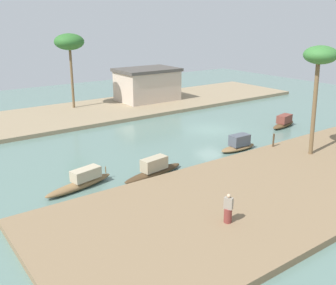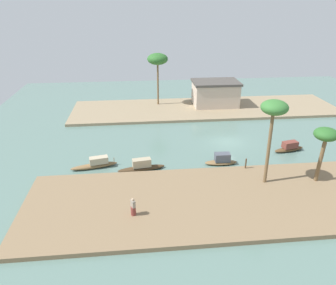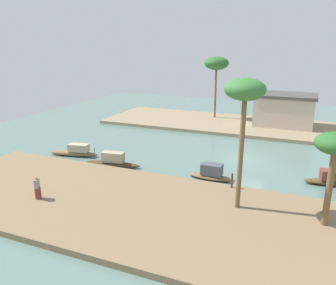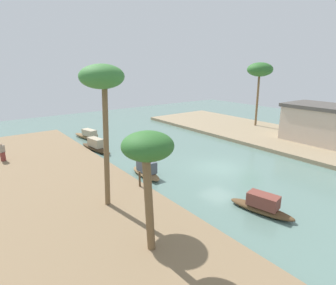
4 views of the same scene
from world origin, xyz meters
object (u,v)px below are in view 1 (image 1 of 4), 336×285
object	(u,v)px
mooring_post	(273,140)
palm_tree_right_tall	(69,43)
riverside_building	(147,84)
sampan_with_tall_canopy	(82,181)
sampan_midstream	(284,122)
sampan_near_left_bank	(154,169)
person_on_near_bank	(228,211)
sampan_open_hull	(239,144)
palm_tree_left_near	(320,59)

from	to	relation	value
mooring_post	palm_tree_right_tall	distance (m)	24.41
mooring_post	palm_tree_right_tall	bearing A→B (deg)	107.78
palm_tree_right_tall	riverside_building	size ratio (longest dim) A/B	1.11
sampan_with_tall_canopy	palm_tree_right_tall	size ratio (longest dim) A/B	0.60
sampan_midstream	sampan_near_left_bank	bearing A→B (deg)	177.01
sampan_near_left_bank	person_on_near_bank	bearing A→B (deg)	-104.59
sampan_near_left_bank	sampan_open_hull	xyz separation A→B (m)	(8.47, 0.47, 0.02)
sampan_midstream	sampan_open_hull	size ratio (longest dim) A/B	1.13
sampan_midstream	mooring_post	distance (m)	7.77
riverside_building	person_on_near_bank	bearing A→B (deg)	-115.00
mooring_post	person_on_near_bank	bearing A→B (deg)	-149.97
sampan_with_tall_canopy	palm_tree_left_near	bearing A→B (deg)	-29.21
sampan_midstream	palm_tree_left_near	size ratio (longest dim) A/B	0.49
sampan_open_hull	riverside_building	size ratio (longest dim) A/B	0.47
sampan_near_left_bank	sampan_with_tall_canopy	xyz separation A→B (m)	(-4.69, 1.04, -0.02)
sampan_midstream	palm_tree_right_tall	distance (m)	23.91
sampan_open_hull	sampan_with_tall_canopy	world-z (taller)	sampan_open_hull
person_on_near_bank	palm_tree_left_near	distance (m)	14.31
sampan_with_tall_canopy	person_on_near_bank	bearing A→B (deg)	-78.57
person_on_near_bank	mooring_post	bearing A→B (deg)	-86.33
mooring_post	palm_tree_right_tall	xyz separation A→B (m)	(-7.18, 22.38, 6.59)
person_on_near_bank	palm_tree_left_near	world-z (taller)	palm_tree_left_near
sampan_near_left_bank	mooring_post	xyz separation A→B (m)	(10.46, -1.31, 0.44)
palm_tree_left_near	riverside_building	xyz separation A→B (m)	(0.93, 23.75, -4.99)
sampan_near_left_bank	person_on_near_bank	xyz separation A→B (m)	(-0.84, -7.85, 0.55)
sampan_near_left_bank	sampan_with_tall_canopy	bearing A→B (deg)	159.09
palm_tree_right_tall	mooring_post	bearing A→B (deg)	-72.22
riverside_building	sampan_midstream	bearing A→B (deg)	-74.05
person_on_near_bank	palm_tree_right_tall	world-z (taller)	palm_tree_right_tall
sampan_open_hull	palm_tree_right_tall	xyz separation A→B (m)	(-5.18, 20.60, 7.01)
sampan_with_tall_canopy	mooring_post	world-z (taller)	mooring_post
person_on_near_bank	mooring_post	world-z (taller)	person_on_near_bank
sampan_open_hull	sampan_with_tall_canopy	size ratio (longest dim) A/B	0.71
mooring_post	palm_tree_left_near	size ratio (longest dim) A/B	0.13
sampan_midstream	person_on_near_bank	bearing A→B (deg)	-161.55
sampan_midstream	sampan_open_hull	xyz separation A→B (m)	(-8.56, -2.34, 0.03)
sampan_midstream	sampan_open_hull	distance (m)	8.88
sampan_near_left_bank	sampan_with_tall_canopy	distance (m)	4.80
sampan_with_tall_canopy	riverside_building	size ratio (longest dim) A/B	0.66
sampan_open_hull	palm_tree_right_tall	distance (m)	22.37
sampan_with_tall_canopy	mooring_post	xyz separation A→B (m)	(15.16, -2.35, 0.46)
sampan_near_left_bank	mooring_post	bearing A→B (deg)	-15.63
sampan_near_left_bank	riverside_building	xyz separation A→B (m)	(12.34, 19.80, 1.87)
sampan_open_hull	mooring_post	size ratio (longest dim) A/B	3.25
riverside_building	sampan_open_hull	bearing A→B (deg)	-100.83
sampan_open_hull	person_on_near_bank	size ratio (longest dim) A/B	2.23
palm_tree_left_near	palm_tree_right_tall	size ratio (longest dim) A/B	0.97
sampan_near_left_bank	palm_tree_right_tall	xyz separation A→B (m)	(3.29, 21.07, 7.04)
sampan_midstream	riverside_building	xyz separation A→B (m)	(-4.70, 16.98, 1.88)
sampan_open_hull	palm_tree_left_near	distance (m)	8.66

